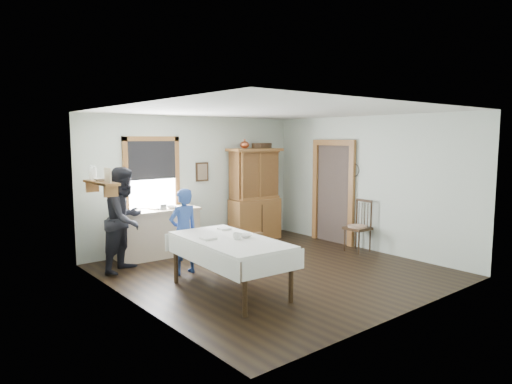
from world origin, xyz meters
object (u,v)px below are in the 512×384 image
Objects in this scene: dining_table at (230,266)px; figure_dark at (125,223)px; spindle_chair at (358,226)px; work_counter at (158,233)px; wicker_basket at (253,237)px; pail at (233,241)px; woman_blue at (184,235)px; china_hutch at (255,194)px.

dining_table is 1.22× the size of figure_dark.
work_counter is at bearing 148.30° from spindle_chair.
work_counter reaches higher than wicker_basket.
pail is at bearing -162.39° from wicker_basket.
figure_dark is (-3.00, -0.28, 0.71)m from wicker_basket.
spindle_chair reaches higher than work_counter.
dining_table is at bearing -90.82° from work_counter.
woman_blue reaches higher than pail.
china_hutch is 1.01× the size of dining_table.
work_counter is 1.55m from pail.
woman_blue is at bearing -155.60° from wicker_basket.
china_hutch is (2.39, 0.00, 0.56)m from work_counter.
dining_table reaches higher than wicker_basket.
work_counter is at bearing -100.46° from woman_blue.
pail is 2.41m from figure_dark.
dining_table is 1.27m from woman_blue.
china_hutch is at bearing 45.06° from dining_table.
china_hutch reaches higher than work_counter.
woman_blue is at bearing 167.62° from spindle_chair.
figure_dark is at bearing 160.07° from spindle_chair.
wicker_basket is at bearing -3.95° from work_counter.
work_counter reaches higher than dining_table.
dining_table is 3.25m from wicker_basket.
work_counter reaches higher than pail.
dining_table is at bearing -130.15° from china_hutch.
spindle_chair is 2.28m from wicker_basket.
wicker_basket is 0.28× the size of woman_blue.
work_counter is 1.53× the size of spindle_chair.
wicker_basket is (-1.13, 1.93, -0.41)m from spindle_chair.
work_counter is 0.80× the size of dining_table.
wicker_basket is 0.23× the size of figure_dark.
pail is at bearing 52.47° from dining_table.
work_counter is 0.97× the size of figure_dark.
work_counter is 2.45m from china_hutch.
pail is at bearing -14.92° from work_counter.
spindle_chair is (3.27, -2.17, 0.06)m from work_counter.
wicker_basket is (2.14, -0.24, -0.35)m from work_counter.
work_counter is 1.20× the size of woman_blue.
spindle_chair is 2.52m from pail.
china_hutch is at bearing -155.54° from woman_blue.
spindle_chair is 2.80× the size of wicker_basket.
figure_dark is (-3.25, -0.52, -0.19)m from china_hutch.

